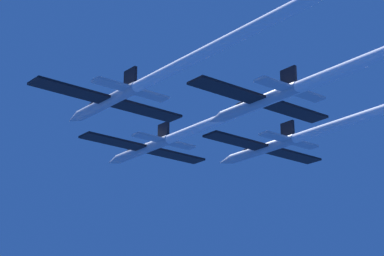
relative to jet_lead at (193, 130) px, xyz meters
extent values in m
cylinder|color=#B2BAC6|center=(0.00, 9.53, -0.03)|extent=(1.15, 10.43, 1.15)
cone|color=#B2BAC6|center=(0.00, 15.89, -0.03)|extent=(1.12, 2.30, 1.12)
ellipsoid|color=black|center=(0.00, 11.82, 0.46)|extent=(0.80, 2.09, 0.57)
cube|color=black|center=(-4.54, 9.00, -0.03)|extent=(7.93, 2.30, 0.25)
cube|color=black|center=(4.54, 9.00, -0.03)|extent=(7.93, 2.30, 0.25)
cube|color=black|center=(0.00, 5.35, 1.38)|extent=(0.30, 1.88, 1.67)
cube|color=#B2BAC6|center=(-2.36, 5.14, -0.03)|extent=(3.57, 1.38, 0.25)
cube|color=#B2BAC6|center=(2.36, 5.14, -0.03)|extent=(3.57, 1.38, 0.25)
cylinder|color=white|center=(0.00, -9.67, -0.03)|extent=(1.03, 27.95, 1.03)
cylinder|color=#B2BAC6|center=(-11.49, -0.30, 0.39)|extent=(1.15, 10.43, 1.15)
cone|color=#B2BAC6|center=(-11.49, 6.06, 0.39)|extent=(1.12, 2.30, 1.12)
ellipsoid|color=black|center=(-11.49, 1.99, 0.88)|extent=(0.80, 2.09, 0.57)
cube|color=black|center=(-16.03, -0.83, 0.39)|extent=(7.93, 2.30, 0.25)
cube|color=black|center=(-6.96, -0.83, 0.39)|extent=(7.93, 2.30, 0.25)
cube|color=black|center=(-11.49, -4.48, 1.80)|extent=(0.30, 1.88, 1.67)
cube|color=#B2BAC6|center=(-13.85, -4.69, 0.39)|extent=(3.57, 1.38, 0.25)
cube|color=#B2BAC6|center=(-9.14, -4.69, 0.39)|extent=(3.57, 1.38, 0.25)
cylinder|color=white|center=(-11.49, -20.00, 0.39)|extent=(1.03, 28.95, 1.03)
cylinder|color=#B2BAC6|center=(9.20, -1.48, -0.83)|extent=(1.15, 10.43, 1.15)
cone|color=#B2BAC6|center=(9.20, 4.88, -0.83)|extent=(1.12, 2.30, 1.12)
ellipsoid|color=black|center=(9.20, 0.81, -0.34)|extent=(0.80, 2.09, 0.57)
cube|color=black|center=(4.66, -2.01, -0.83)|extent=(7.93, 2.30, 0.25)
cube|color=black|center=(13.74, -2.01, -0.83)|extent=(7.93, 2.30, 0.25)
cube|color=black|center=(9.20, -5.66, 0.58)|extent=(0.30, 1.88, 1.67)
cube|color=#B2BAC6|center=(6.84, -5.87, -0.83)|extent=(3.57, 1.38, 0.25)
cube|color=#B2BAC6|center=(11.56, -5.87, -0.83)|extent=(3.57, 1.38, 0.25)
cylinder|color=#B2BAC6|center=(-1.03, -11.41, -0.39)|extent=(1.15, 10.43, 1.15)
cone|color=#B2BAC6|center=(-1.03, -5.05, -0.39)|extent=(1.12, 2.30, 1.12)
ellipsoid|color=black|center=(-1.03, -9.12, 0.09)|extent=(0.80, 2.09, 0.57)
cube|color=black|center=(-5.57, -11.93, -0.39)|extent=(7.93, 2.30, 0.25)
cube|color=black|center=(3.51, -11.93, -0.39)|extent=(7.93, 2.30, 0.25)
cube|color=black|center=(-1.03, -15.59, 1.01)|extent=(0.30, 1.88, 1.67)
cube|color=#B2BAC6|center=(-3.38, -15.80, -0.39)|extent=(3.57, 1.38, 0.25)
cube|color=#B2BAC6|center=(1.33, -15.80, -0.39)|extent=(3.57, 1.38, 0.25)
camera|label=1|loc=(-48.21, -58.97, -25.85)|focal=68.13mm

